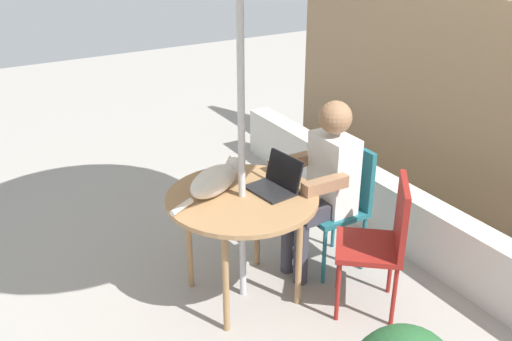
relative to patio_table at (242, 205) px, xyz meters
name	(u,v)px	position (x,y,z in m)	size (l,w,h in m)	color
ground_plane	(243,294)	(0.00, 0.00, -0.68)	(14.00, 14.00, 0.00)	gray
fence_back	(481,116)	(0.00, 2.13, 0.21)	(4.66, 0.08, 1.78)	#937756
planter_wall_low	(398,214)	(0.00, 1.36, -0.44)	(4.19, 0.20, 0.46)	beige
patio_table	(242,205)	(0.00, 0.00, 0.00)	(0.96, 0.96, 0.74)	#9E754C
chair_occupied	(341,196)	(0.00, 0.79, -0.14)	(0.40, 0.40, 0.90)	#1E606B
chair_empty	(383,236)	(0.56, 0.68, -0.14)	(0.56, 0.56, 0.90)	maroon
person_seated	(324,179)	(0.00, 0.63, 0.03)	(0.48, 0.48, 1.24)	white
laptop	(278,180)	(0.03, 0.24, 0.13)	(0.33, 0.29, 0.21)	black
cat	(216,180)	(-0.13, -0.12, 0.15)	(0.35, 0.61, 0.17)	silver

